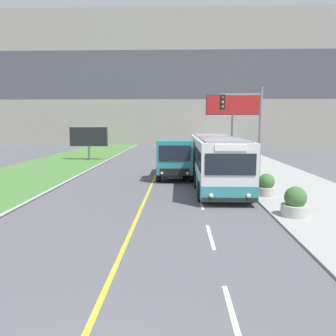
{
  "coord_description": "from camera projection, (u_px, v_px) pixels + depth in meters",
  "views": [
    {
      "loc": [
        1.66,
        -2.85,
        3.77
      ],
      "look_at": [
        1.1,
        14.57,
        1.4
      ],
      "focal_mm": 35.0,
      "sensor_mm": 36.0,
      "label": 1
    }
  ],
  "objects": [
    {
      "name": "apartment_block_background",
      "position": [
        170.0,
        81.0,
        59.11
      ],
      "size": [
        80.0,
        8.04,
        22.83
      ],
      "color": "gray",
      "rests_on": "ground_plane"
    },
    {
      "name": "city_bus",
      "position": [
        215.0,
        160.0,
        20.47
      ],
      "size": [
        2.71,
        12.23,
        2.98
      ],
      "color": "silver",
      "rests_on": "ground_plane"
    },
    {
      "name": "dump_truck",
      "position": [
        175.0,
        160.0,
        22.26
      ],
      "size": [
        2.42,
        6.26,
        2.69
      ],
      "color": "black",
      "rests_on": "ground_plane"
    },
    {
      "name": "car_distant",
      "position": [
        173.0,
        153.0,
        34.4
      ],
      "size": [
        1.8,
        4.3,
        1.45
      ],
      "color": "black",
      "rests_on": "ground_plane"
    },
    {
      "name": "traffic_light_mast",
      "position": [
        248.0,
        126.0,
        17.62
      ],
      "size": [
        2.28,
        0.32,
        5.7
      ],
      "color": "slate",
      "rests_on": "ground_plane"
    },
    {
      "name": "billboard_large",
      "position": [
        233.0,
        108.0,
        36.92
      ],
      "size": [
        6.09,
        0.24,
        6.96
      ],
      "color": "#59595B",
      "rests_on": "ground_plane"
    },
    {
      "name": "billboard_small",
      "position": [
        89.0,
        137.0,
        33.68
      ],
      "size": [
        3.92,
        0.24,
        3.41
      ],
      "color": "#59595B",
      "rests_on": "ground_plane"
    },
    {
      "name": "planter_round_near",
      "position": [
        295.0,
        203.0,
        13.14
      ],
      "size": [
        1.1,
        1.1,
        1.2
      ],
      "color": "#B7B2A8",
      "rests_on": "sidewalk_right"
    },
    {
      "name": "planter_round_second",
      "position": [
        266.0,
        186.0,
        16.9
      ],
      "size": [
        1.04,
        1.04,
        1.14
      ],
      "color": "#B7B2A8",
      "rests_on": "sidewalk_right"
    }
  ]
}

